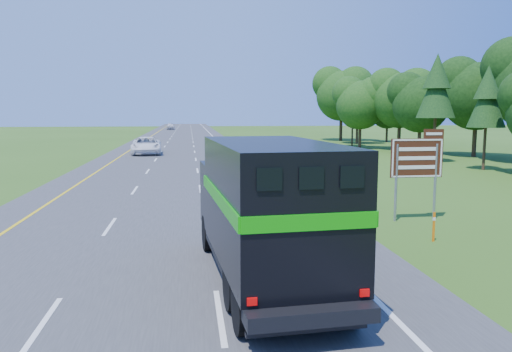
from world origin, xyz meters
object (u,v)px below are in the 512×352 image
Objects in this scene: far_car at (170,126)px; white_suv at (146,146)px; exit_sign at (418,162)px; horse_truck at (266,208)px.

white_suv is at bearing -92.50° from far_car.
white_suv is at bearing 111.28° from exit_sign.
horse_truck reaches higher than white_suv.
far_car is 108.96m from exit_sign.
far_car is at bearing 89.17° from horse_truck.
horse_truck is 1.75× the size of far_car.
white_suv is 74.11m from far_car.
exit_sign is (13.62, -108.09, 1.55)m from far_car.
horse_truck reaches higher than far_car.
exit_sign reaches higher than far_car.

